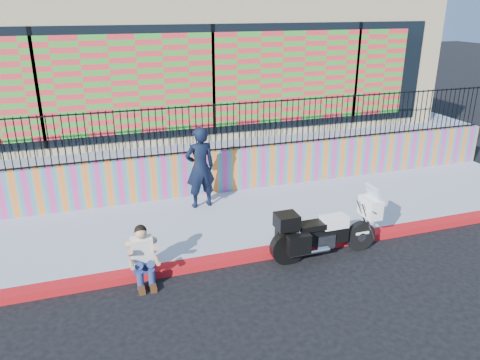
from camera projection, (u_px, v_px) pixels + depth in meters
name	position (u px, v px, depth m)	size (l,w,h in m)	color
ground	(271.00, 255.00, 9.35)	(90.00, 90.00, 0.00)	black
red_curb	(271.00, 252.00, 9.32)	(16.00, 0.30, 0.15)	maroon
sidewalk	(244.00, 218.00, 10.79)	(16.00, 3.00, 0.15)	#9399B0
mural_wall	(224.00, 171.00, 11.99)	(16.00, 0.20, 1.10)	#D6388E
metal_fence	(224.00, 127.00, 11.58)	(15.80, 0.04, 1.20)	black
elevated_platform	(183.00, 127.00, 16.54)	(16.00, 10.00, 1.25)	#9399B0
storefront_building	(181.00, 51.00, 15.42)	(14.00, 8.06, 4.00)	tan
police_motorcycle	(324.00, 230.00, 9.12)	(2.22, 0.73, 1.38)	black
police_officer	(200.00, 167.00, 10.92)	(0.71, 0.47, 1.96)	black
seated_man	(144.00, 261.00, 8.27)	(0.54, 0.71, 1.06)	navy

